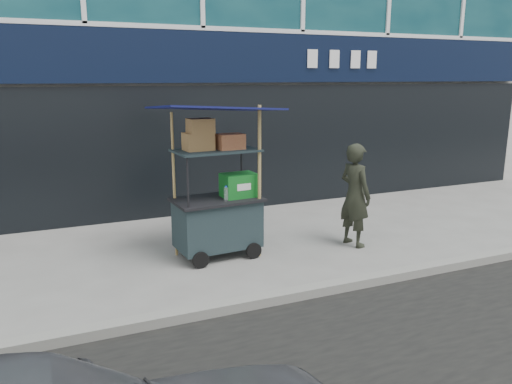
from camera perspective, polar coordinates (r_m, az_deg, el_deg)
name	(u,v)px	position (r m, az deg, el deg)	size (l,w,h in m)	color
ground	(303,289)	(6.30, 5.38, -11.03)	(80.00, 80.00, 0.00)	slate
curb	(311,291)	(6.11, 6.30, -11.21)	(80.00, 0.18, 0.12)	gray
vendor_cart	(218,204)	(7.17, -4.33, -1.34)	(1.74, 1.28, 2.23)	black
vendor_man	(355,195)	(7.76, 11.25, -0.34)	(0.58, 0.38, 1.59)	black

